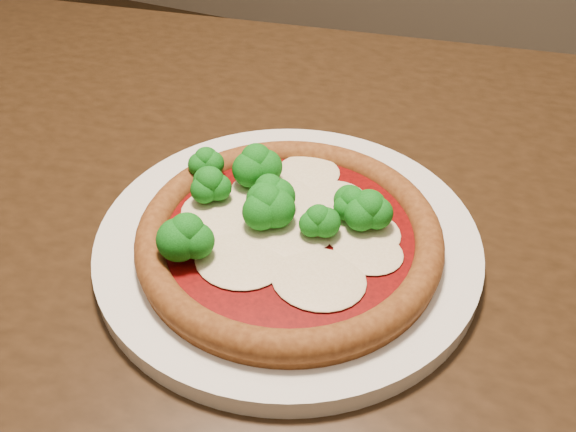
% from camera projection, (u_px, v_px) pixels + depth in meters
% --- Properties ---
extents(dining_table, '(1.29, 0.95, 0.75)m').
position_uv_depth(dining_table, '(253.00, 278.00, 0.67)').
color(dining_table, black).
rests_on(dining_table, floor).
extents(plate, '(0.33, 0.33, 0.02)m').
position_uv_depth(plate, '(288.00, 243.00, 0.55)').
color(plate, silver).
rests_on(plate, dining_table).
extents(pizza, '(0.25, 0.25, 0.06)m').
position_uv_depth(pizza, '(285.00, 228.00, 0.53)').
color(pizza, brown).
rests_on(pizza, plate).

